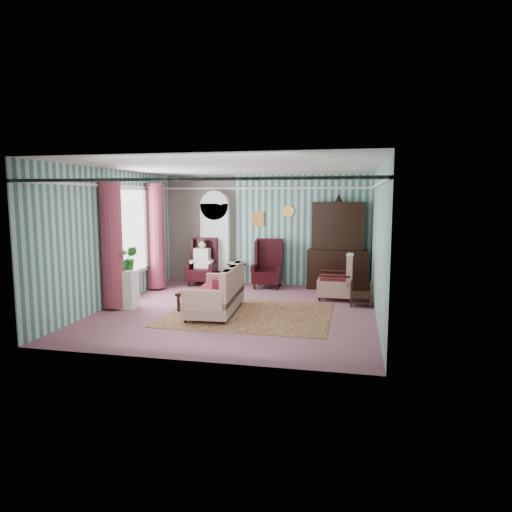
% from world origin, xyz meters
% --- Properties ---
extents(floor, '(6.00, 6.00, 0.00)m').
position_xyz_m(floor, '(0.00, 0.00, 0.00)').
color(floor, '#7F4957').
rests_on(floor, ground).
extents(room_shell, '(5.53, 6.02, 2.91)m').
position_xyz_m(room_shell, '(-0.62, 0.18, 2.01)').
color(room_shell, '#396867').
rests_on(room_shell, ground).
extents(bookcase, '(0.80, 0.28, 2.24)m').
position_xyz_m(bookcase, '(-1.35, 2.84, 1.12)').
color(bookcase, silver).
rests_on(bookcase, floor).
extents(dresser_hutch, '(1.50, 0.56, 2.36)m').
position_xyz_m(dresser_hutch, '(1.90, 2.72, 1.18)').
color(dresser_hutch, black).
rests_on(dresser_hutch, floor).
extents(wingback_left, '(0.76, 0.80, 1.25)m').
position_xyz_m(wingback_left, '(-1.60, 2.45, 0.62)').
color(wingback_left, black).
rests_on(wingback_left, floor).
extents(wingback_right, '(0.76, 0.80, 1.25)m').
position_xyz_m(wingback_right, '(0.15, 2.45, 0.62)').
color(wingback_right, black).
rests_on(wingback_right, floor).
extents(seated_woman, '(0.44, 0.40, 1.18)m').
position_xyz_m(seated_woman, '(-1.60, 2.45, 0.59)').
color(seated_woman, white).
rests_on(seated_woman, floor).
extents(round_side_table, '(0.50, 0.50, 0.60)m').
position_xyz_m(round_side_table, '(-0.70, 2.60, 0.30)').
color(round_side_table, black).
rests_on(round_side_table, floor).
extents(nest_table, '(0.45, 0.38, 0.54)m').
position_xyz_m(nest_table, '(2.47, 0.90, 0.27)').
color(nest_table, black).
rests_on(nest_table, floor).
extents(plant_stand, '(0.55, 0.35, 0.80)m').
position_xyz_m(plant_stand, '(-2.40, -0.30, 0.40)').
color(plant_stand, white).
rests_on(plant_stand, floor).
extents(rug, '(3.20, 2.60, 0.01)m').
position_xyz_m(rug, '(0.30, -0.30, 0.01)').
color(rug, '#4F1F1A').
rests_on(rug, floor).
extents(sofa, '(1.07, 2.00, 1.10)m').
position_xyz_m(sofa, '(-0.40, -0.29, 0.55)').
color(sofa, '#C0B895').
rests_on(sofa, floor).
extents(floral_armchair, '(0.88, 0.86, 1.02)m').
position_xyz_m(floral_armchair, '(1.90, 1.50, 0.51)').
color(floral_armchair, beige).
rests_on(floral_armchair, floor).
extents(coffee_table, '(0.95, 0.69, 0.37)m').
position_xyz_m(coffee_table, '(-0.74, -0.28, 0.19)').
color(coffee_table, black).
rests_on(coffee_table, floor).
extents(potted_plant_a, '(0.42, 0.38, 0.41)m').
position_xyz_m(potted_plant_a, '(-2.48, -0.43, 1.00)').
color(potted_plant_a, '#254B17').
rests_on(potted_plant_a, plant_stand).
extents(potted_plant_b, '(0.32, 0.29, 0.49)m').
position_xyz_m(potted_plant_b, '(-2.29, -0.16, 1.04)').
color(potted_plant_b, '#1D4F18').
rests_on(potted_plant_b, plant_stand).
extents(potted_plant_c, '(0.29, 0.29, 0.43)m').
position_xyz_m(potted_plant_c, '(-2.43, -0.24, 1.01)').
color(potted_plant_c, '#184E18').
rests_on(potted_plant_c, plant_stand).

